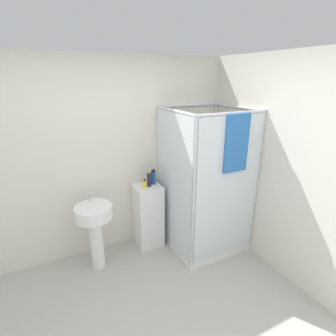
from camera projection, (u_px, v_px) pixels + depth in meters
name	position (u px, v px, depth m)	size (l,w,h in m)	color
wall_back	(104.00, 160.00, 3.30)	(6.40, 0.06, 2.50)	silver
wall_right	(318.00, 183.00, 2.58)	(0.06, 6.40, 2.50)	silver
shower_enclosure	(203.00, 214.00, 3.53)	(0.95, 0.98, 1.89)	white
vanity_cabinet	(148.00, 215.00, 3.59)	(0.34, 0.38, 0.89)	white
sink	(95.00, 224.00, 3.08)	(0.43, 0.43, 0.97)	white
soap_dispenser	(144.00, 184.00, 3.35)	(0.05, 0.06, 0.13)	yellow
shampoo_bottle_tall_black	(149.00, 179.00, 3.39)	(0.05, 0.05, 0.21)	#281E33
shampoo_bottle_blue	(153.00, 177.00, 3.46)	(0.06, 0.06, 0.20)	#1E4C93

